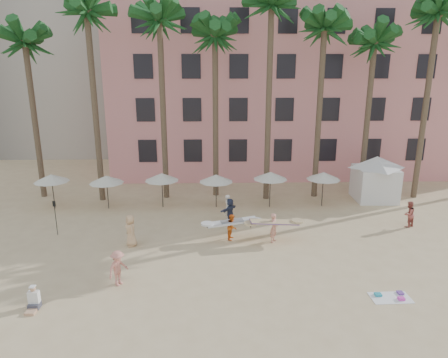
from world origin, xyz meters
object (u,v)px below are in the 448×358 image
cabana (376,174)px  carrier_white (232,226)px  pink_hotel (293,89)px  carrier_yellow (274,226)px

cabana → carrier_white: size_ratio=1.48×
carrier_white → pink_hotel: bearing=69.9°
carrier_yellow → carrier_white: size_ratio=0.94×
cabana → carrier_white: (-11.56, -7.28, -1.20)m
carrier_yellow → cabana: bearing=40.4°
pink_hotel → cabana: pink_hotel is taller
cabana → carrier_yellow: bearing=-139.6°
pink_hotel → cabana: bearing=-69.6°
pink_hotel → carrier_yellow: size_ratio=11.89×
pink_hotel → cabana: 14.14m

